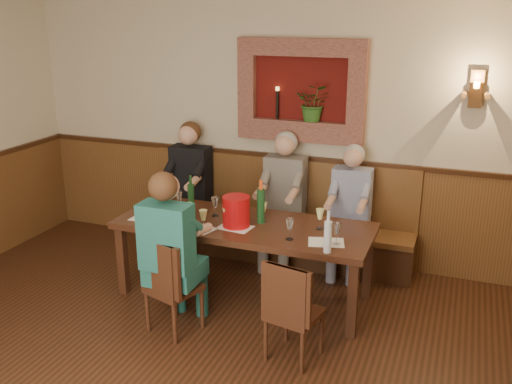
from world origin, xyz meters
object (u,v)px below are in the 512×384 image
at_px(person_bench_mid, 282,211).
at_px(bench, 276,230).
at_px(chair_near_right, 293,330).
at_px(wine_bottle_green_b, 191,197).
at_px(dining_table, 244,230).
at_px(person_chair_front, 173,265).
at_px(person_bench_left, 188,198).
at_px(spittoon_bucket, 236,212).
at_px(chair_near_left, 173,304).
at_px(person_bench_right, 349,223).
at_px(wine_bottle_green_a, 261,205).
at_px(water_bottle, 328,236).

bearing_deg(person_bench_mid, bench, 134.51).
relative_size(chair_near_right, wine_bottle_green_b, 2.40).
relative_size(dining_table, person_chair_front, 1.66).
relative_size(person_bench_left, spittoon_bucket, 5.16).
relative_size(chair_near_left, spittoon_bucket, 3.05).
height_order(chair_near_left, wine_bottle_green_b, wine_bottle_green_b).
bearing_deg(chair_near_left, person_bench_mid, 92.27).
relative_size(person_chair_front, wine_bottle_green_b, 4.04).
height_order(bench, person_bench_left, person_bench_left).
xyz_separation_m(dining_table, person_bench_left, (-1.02, 0.84, -0.06)).
bearing_deg(bench, person_chair_front, -100.97).
distance_m(person_bench_right, wine_bottle_green_a, 1.09).
height_order(bench, person_bench_mid, person_bench_mid).
xyz_separation_m(bench, spittoon_bucket, (-0.04, -1.05, 0.57)).
relative_size(chair_near_right, person_bench_mid, 0.59).
height_order(dining_table, wine_bottle_green_b, wine_bottle_green_b).
height_order(person_bench_mid, person_bench_right, person_bench_mid).
bearing_deg(bench, wine_bottle_green_b, -127.71).
relative_size(dining_table, person_bench_right, 1.75).
distance_m(bench, person_bench_right, 0.86).
bearing_deg(person_bench_mid, spittoon_bucket, -98.52).
xyz_separation_m(person_bench_left, person_bench_right, (1.84, 0.00, -0.05)).
bearing_deg(chair_near_left, spittoon_bucket, 84.09).
bearing_deg(person_chair_front, spittoon_bucket, 66.20).
height_order(dining_table, person_bench_left, person_bench_left).
xyz_separation_m(person_bench_left, wine_bottle_green_b, (0.40, -0.69, 0.28)).
bearing_deg(person_bench_left, person_chair_front, -67.00).
xyz_separation_m(bench, person_bench_mid, (0.10, -0.11, 0.27)).
xyz_separation_m(person_bench_mid, spittoon_bucket, (-0.14, -0.94, 0.29)).
xyz_separation_m(chair_near_left, chair_near_right, (1.08, -0.04, -0.00)).
relative_size(bench, person_bench_left, 2.03).
bearing_deg(water_bottle, spittoon_bucket, 163.13).
bearing_deg(dining_table, person_bench_right, 45.57).
distance_m(dining_table, person_chair_front, 0.85).
relative_size(chair_near_left, person_bench_left, 0.59).
relative_size(dining_table, wine_bottle_green_a, 5.77).
distance_m(bench, person_bench_mid, 0.31).
height_order(chair_near_right, spittoon_bucket, spittoon_bucket).
bearing_deg(person_chair_front, chair_near_left, -100.27).
relative_size(wine_bottle_green_a, wine_bottle_green_b, 1.16).
bearing_deg(water_bottle, person_chair_front, -162.20).
bearing_deg(person_bench_left, wine_bottle_green_b, -60.22).
bearing_deg(person_bench_right, spittoon_bucket, -132.34).
height_order(chair_near_right, wine_bottle_green_b, wine_bottle_green_b).
xyz_separation_m(dining_table, wine_bottle_green_b, (-0.62, 0.14, 0.22)).
height_order(chair_near_right, person_bench_left, person_bench_left).
bearing_deg(person_bench_left, chair_near_left, -67.54).
distance_m(person_bench_mid, spittoon_bucket, 0.99).
height_order(spittoon_bucket, wine_bottle_green_a, wine_bottle_green_a).
relative_size(dining_table, person_bench_mid, 1.66).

